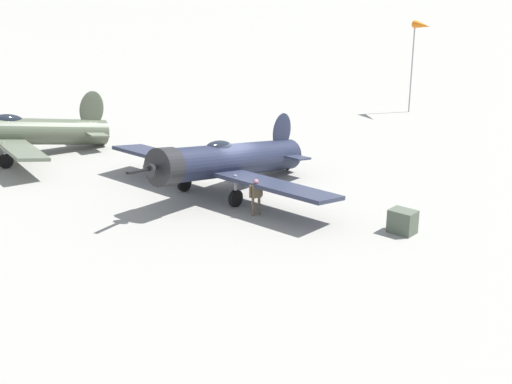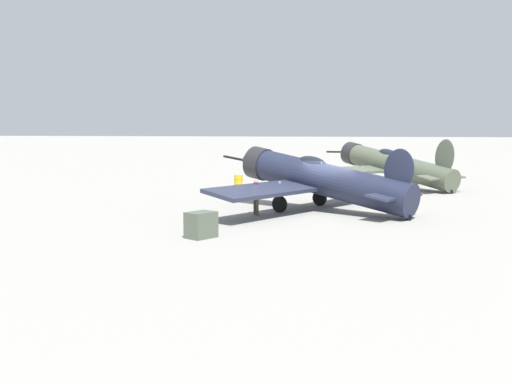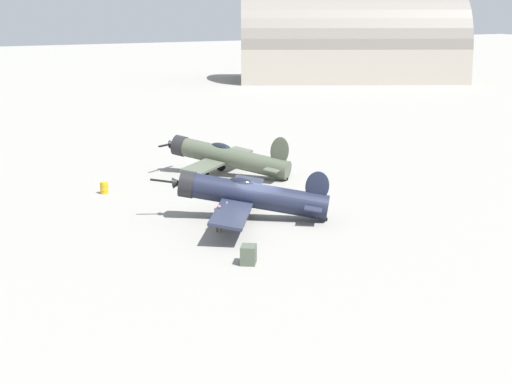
{
  "view_description": "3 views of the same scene",
  "coord_description": "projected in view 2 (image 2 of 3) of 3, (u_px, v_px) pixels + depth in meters",
  "views": [
    {
      "loc": [
        31.93,
        5.99,
        11.03
      ],
      "look_at": [
        3.3,
        1.66,
        1.1
      ],
      "focal_mm": 48.72,
      "sensor_mm": 36.0,
      "label": 1
    },
    {
      "loc": [
        -1.35,
        30.88,
        4.26
      ],
      "look_at": [
        3.3,
        1.66,
        1.1
      ],
      "focal_mm": 44.09,
      "sensor_mm": 36.0,
      "label": 2
    },
    {
      "loc": [
        23.13,
        46.91,
        13.92
      ],
      "look_at": [
        0.0,
        -0.0,
        1.8
      ],
      "focal_mm": 59.65,
      "sensor_mm": 36.0,
      "label": 3
    }
  ],
  "objects": [
    {
      "name": "equipment_crate",
      "position": [
        201.0,
        225.0,
        23.76
      ],
      "size": [
        1.24,
        1.33,
        1.0
      ],
      "rotation": [
        0.0,
        0.0,
        1.01
      ],
      "color": "#4C5647",
      "rests_on": "ground_plane"
    },
    {
      "name": "ground_plane",
      "position": [
        327.0,
        212.0,
        30.99
      ],
      "size": [
        400.0,
        400.0,
        0.0
      ],
      "primitive_type": "plane",
      "color": "gray"
    },
    {
      "name": "ground_crew_mechanic",
      "position": [
        256.0,
        194.0,
        29.76
      ],
      "size": [
        0.45,
        0.57,
        1.69
      ],
      "rotation": [
        0.0,
        0.0,
        3.72
      ],
      "color": "brown",
      "rests_on": "ground_plane"
    },
    {
      "name": "airplane_mid_apron",
      "position": [
        392.0,
        165.0,
        43.07
      ],
      "size": [
        9.37,
        9.32,
        3.49
      ],
      "rotation": [
        0.0,
        0.0,
        5.45
      ],
      "color": "#4C5442",
      "rests_on": "ground_plane"
    },
    {
      "name": "airplane_foreground",
      "position": [
        319.0,
        179.0,
        31.16
      ],
      "size": [
        10.39,
        12.37,
        3.32
      ],
      "rotation": [
        0.0,
        0.0,
        5.73
      ],
      "color": "#1E2338",
      "rests_on": "ground_plane"
    },
    {
      "name": "fuel_drum",
      "position": [
        239.0,
        181.0,
        43.12
      ],
      "size": [
        0.62,
        0.62,
        0.85
      ],
      "color": "gold",
      "rests_on": "ground_plane"
    }
  ]
}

